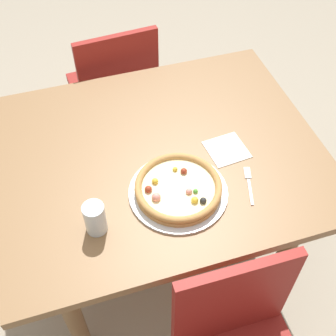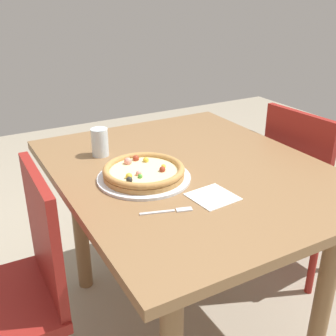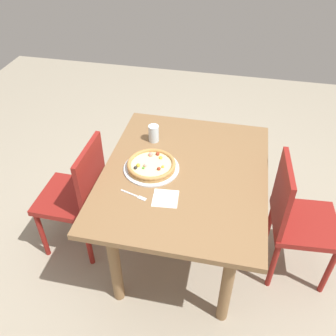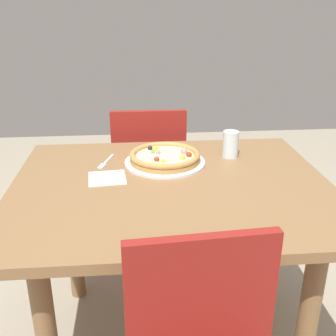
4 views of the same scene
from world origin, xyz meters
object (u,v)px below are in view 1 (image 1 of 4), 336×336
fork (249,182)px  drinking_glass (95,218)px  plate (178,192)px  napkin (227,149)px  pizza (178,188)px  dining_table (159,172)px  chair_far (115,91)px

fork → drinking_glass: (-0.54, -0.03, 0.06)m
plate → fork: 0.25m
napkin → pizza: bearing=-149.5°
dining_table → plate: 0.24m
dining_table → pizza: pizza is taller
dining_table → fork: bearing=-42.1°
plate → dining_table: bearing=92.5°
dining_table → fork: (0.26, -0.23, 0.12)m
dining_table → fork: fork is taller
plate → drinking_glass: size_ratio=2.94×
pizza → napkin: size_ratio=2.10×
fork → napkin: (-0.01, 0.17, -0.00)m
drinking_glass → chair_far: bearing=75.1°
plate → chair_far: bearing=92.2°
pizza → drinking_glass: bearing=-169.1°
fork → drinking_glass: 0.54m
napkin → chair_far: bearing=109.3°
dining_table → chair_far: size_ratio=1.36×
plate → drinking_glass: drinking_glass is taller
pizza → drinking_glass: size_ratio=2.57×
dining_table → napkin: bearing=-15.1°
plate → fork: size_ratio=2.08×
plate → pizza: pizza is taller
dining_table → pizza: bearing=-87.7°
fork → drinking_glass: bearing=110.0°
chair_far → napkin: 0.86m
plate → fork: plate is taller
chair_far → plate: size_ratio=2.61×
dining_table → chair_far: chair_far is taller
dining_table → napkin: size_ratio=8.53×
fork → drinking_glass: drinking_glass is taller
plate → napkin: 0.27m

